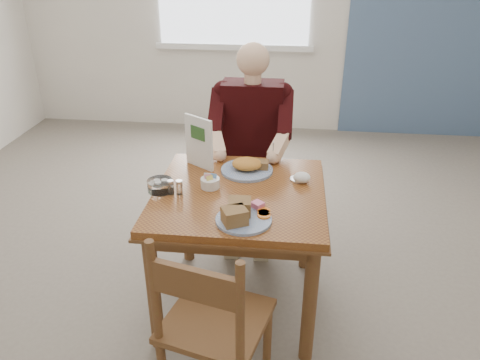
# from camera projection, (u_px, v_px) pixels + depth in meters

# --- Properties ---
(floor) EXTENTS (6.00, 6.00, 0.00)m
(floor) POSITION_uv_depth(u_px,v_px,m) (239.00, 300.00, 2.82)
(floor) COLOR #645B51
(floor) RESTS_ON ground
(wall_back) EXTENTS (5.50, 0.00, 5.50)m
(wall_back) POSITION_uv_depth(u_px,v_px,m) (272.00, 0.00, 4.85)
(wall_back) COLOR beige
(wall_back) RESTS_ON ground
(accent_panel) EXTENTS (1.60, 0.02, 2.80)m
(accent_panel) POSITION_uv_depth(u_px,v_px,m) (432.00, 2.00, 4.67)
(accent_panel) COLOR #486286
(accent_panel) RESTS_ON ground
(lemon_wedge) EXTENTS (0.06, 0.05, 0.03)m
(lemon_wedge) POSITION_uv_depth(u_px,v_px,m) (229.00, 210.00, 2.28)
(lemon_wedge) COLOR yellow
(lemon_wedge) RESTS_ON table
(napkin) EXTENTS (0.11, 0.09, 0.06)m
(napkin) POSITION_uv_depth(u_px,v_px,m) (302.00, 177.00, 2.56)
(napkin) COLOR white
(napkin) RESTS_ON table
(metal_dish) EXTENTS (0.10, 0.10, 0.01)m
(metal_dish) POSITION_uv_depth(u_px,v_px,m) (298.00, 179.00, 2.59)
(metal_dish) COLOR silver
(metal_dish) RESTS_ON table
(table) EXTENTS (0.92, 0.92, 0.75)m
(table) POSITION_uv_depth(u_px,v_px,m) (239.00, 209.00, 2.53)
(table) COLOR brown
(table) RESTS_ON ground
(chair_far) EXTENTS (0.42, 0.42, 0.95)m
(chair_far) POSITION_uv_depth(u_px,v_px,m) (252.00, 172.00, 3.31)
(chair_far) COLOR #5B2F1D
(chair_far) RESTS_ON ground
(chair_near) EXTENTS (0.51, 0.51, 0.95)m
(chair_near) POSITION_uv_depth(u_px,v_px,m) (212.00, 325.00, 1.98)
(chair_near) COLOR #5B2F1D
(chair_near) RESTS_ON ground
(diner) EXTENTS (0.53, 0.56, 1.39)m
(diner) POSITION_uv_depth(u_px,v_px,m) (251.00, 133.00, 3.08)
(diner) COLOR gray
(diner) RESTS_ON chair_far
(near_plate) EXTENTS (0.34, 0.34, 0.09)m
(near_plate) POSITION_uv_depth(u_px,v_px,m) (241.00, 214.00, 2.21)
(near_plate) COLOR white
(near_plate) RESTS_ON table
(far_plate) EXTENTS (0.30, 0.30, 0.08)m
(far_plate) POSITION_uv_depth(u_px,v_px,m) (248.00, 167.00, 2.69)
(far_plate) COLOR white
(far_plate) RESTS_ON table
(caddy) EXTENTS (0.11, 0.11, 0.08)m
(caddy) POSITION_uv_depth(u_px,v_px,m) (210.00, 183.00, 2.51)
(caddy) COLOR white
(caddy) RESTS_ON table
(shakers) EXTENTS (0.08, 0.04, 0.08)m
(shakers) POSITION_uv_depth(u_px,v_px,m) (175.00, 187.00, 2.44)
(shakers) COLOR white
(shakers) RESTS_ON table
(creamer) EXTENTS (0.16, 0.16, 0.06)m
(creamer) POSITION_uv_depth(u_px,v_px,m) (160.00, 185.00, 2.47)
(creamer) COLOR white
(creamer) RESTS_ON table
(menu) EXTENTS (0.18, 0.13, 0.31)m
(menu) POSITION_uv_depth(u_px,v_px,m) (199.00, 142.00, 2.69)
(menu) COLOR white
(menu) RESTS_ON table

